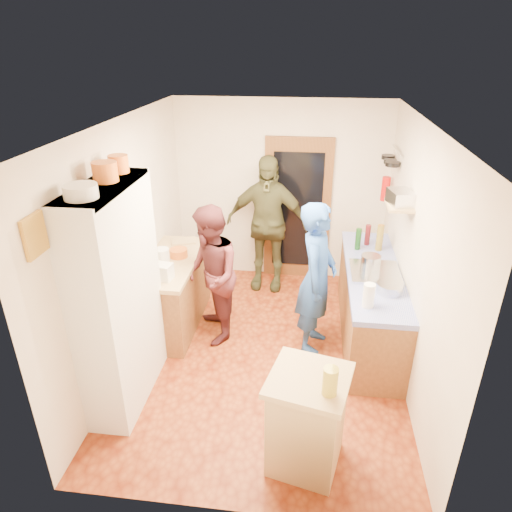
% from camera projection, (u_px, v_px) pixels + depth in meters
% --- Properties ---
extents(floor, '(3.00, 4.00, 0.02)m').
position_uv_depth(floor, '(265.00, 352.00, 5.32)').
color(floor, '#94431D').
rests_on(floor, ground).
extents(ceiling, '(3.00, 4.00, 0.02)m').
position_uv_depth(ceiling, '(267.00, 122.00, 4.18)').
color(ceiling, silver).
rests_on(ceiling, ground).
extents(wall_back, '(3.00, 0.02, 2.60)m').
position_uv_depth(wall_back, '(281.00, 192.00, 6.55)').
color(wall_back, silver).
rests_on(wall_back, ground).
extents(wall_front, '(3.00, 0.02, 2.60)m').
position_uv_depth(wall_front, '(233.00, 381.00, 2.95)').
color(wall_front, silver).
rests_on(wall_front, ground).
extents(wall_left, '(0.02, 4.00, 2.60)m').
position_uv_depth(wall_left, '(127.00, 243.00, 4.92)').
color(wall_left, silver).
rests_on(wall_left, ground).
extents(wall_right, '(0.02, 4.00, 2.60)m').
position_uv_depth(wall_right, '(415.00, 259.00, 4.58)').
color(wall_right, silver).
rests_on(wall_right, ground).
extents(door_frame, '(0.95, 0.06, 2.10)m').
position_uv_depth(door_frame, '(297.00, 210.00, 6.59)').
color(door_frame, brown).
rests_on(door_frame, ground).
extents(door_glass, '(0.70, 0.02, 1.70)m').
position_uv_depth(door_glass, '(297.00, 211.00, 6.56)').
color(door_glass, black).
rests_on(door_glass, door_frame).
extents(hutch_body, '(0.40, 1.20, 2.20)m').
position_uv_depth(hutch_body, '(119.00, 299.00, 4.26)').
color(hutch_body, silver).
rests_on(hutch_body, ground).
extents(hutch_top_shelf, '(0.40, 1.14, 0.04)m').
position_uv_depth(hutch_top_shelf, '(102.00, 187.00, 3.80)').
color(hutch_top_shelf, silver).
rests_on(hutch_top_shelf, hutch_body).
extents(plate_stack, '(0.26, 0.26, 0.11)m').
position_uv_depth(plate_stack, '(81.00, 191.00, 3.45)').
color(plate_stack, white).
rests_on(plate_stack, hutch_top_shelf).
extents(orange_pot_a, '(0.21, 0.21, 0.17)m').
position_uv_depth(orange_pot_a, '(105.00, 172.00, 3.84)').
color(orange_pot_a, orange).
rests_on(orange_pot_a, hutch_top_shelf).
extents(orange_pot_b, '(0.18, 0.18, 0.16)m').
position_uv_depth(orange_pot_b, '(119.00, 164.00, 4.10)').
color(orange_pot_b, orange).
rests_on(orange_pot_b, hutch_top_shelf).
extents(left_counter_base, '(0.60, 1.40, 0.85)m').
position_uv_depth(left_counter_base, '(173.00, 294.00, 5.66)').
color(left_counter_base, brown).
rests_on(left_counter_base, ground).
extents(left_counter_top, '(0.64, 1.44, 0.05)m').
position_uv_depth(left_counter_top, '(170.00, 262.00, 5.47)').
color(left_counter_top, tan).
rests_on(left_counter_top, left_counter_base).
extents(toaster, '(0.26, 0.20, 0.18)m').
position_uv_depth(toaster, '(161.00, 272.00, 5.00)').
color(toaster, white).
rests_on(toaster, left_counter_top).
extents(kettle, '(0.21, 0.21, 0.20)m').
position_uv_depth(kettle, '(162.00, 257.00, 5.31)').
color(kettle, white).
rests_on(kettle, left_counter_top).
extents(orange_bowl, '(0.22, 0.22, 0.10)m').
position_uv_depth(orange_bowl, '(179.00, 253.00, 5.52)').
color(orange_bowl, orange).
rests_on(orange_bowl, left_counter_top).
extents(chopping_board, '(0.35, 0.29, 0.02)m').
position_uv_depth(chopping_board, '(184.00, 241.00, 5.94)').
color(chopping_board, tan).
rests_on(chopping_board, left_counter_top).
extents(right_counter_base, '(0.60, 2.20, 0.84)m').
position_uv_depth(right_counter_base, '(369.00, 305.00, 5.44)').
color(right_counter_base, brown).
rests_on(right_counter_base, ground).
extents(right_counter_top, '(0.62, 2.22, 0.06)m').
position_uv_depth(right_counter_top, '(374.00, 272.00, 5.25)').
color(right_counter_top, '#1928BB').
rests_on(right_counter_top, right_counter_base).
extents(hob, '(0.55, 0.58, 0.04)m').
position_uv_depth(hob, '(375.00, 272.00, 5.13)').
color(hob, silver).
rests_on(hob, right_counter_top).
extents(pot_on_hob, '(0.22, 0.22, 0.14)m').
position_uv_depth(pot_on_hob, '(371.00, 261.00, 5.17)').
color(pot_on_hob, silver).
rests_on(pot_on_hob, hob).
extents(bottle_a, '(0.08, 0.08, 0.28)m').
position_uv_depth(bottle_a, '(358.00, 239.00, 5.68)').
color(bottle_a, '#143F14').
rests_on(bottle_a, right_counter_top).
extents(bottle_b, '(0.08, 0.08, 0.27)m').
position_uv_depth(bottle_b, '(368.00, 235.00, 5.81)').
color(bottle_b, '#591419').
rests_on(bottle_b, right_counter_top).
extents(bottle_c, '(0.08, 0.08, 0.33)m').
position_uv_depth(bottle_c, '(380.00, 238.00, 5.64)').
color(bottle_c, olive).
rests_on(bottle_c, right_counter_top).
extents(paper_towel, '(0.14, 0.14, 0.25)m').
position_uv_depth(paper_towel, '(369.00, 295.00, 4.47)').
color(paper_towel, white).
rests_on(paper_towel, right_counter_top).
extents(mixing_bowl, '(0.29, 0.29, 0.10)m').
position_uv_depth(mixing_bowl, '(390.00, 288.00, 4.74)').
color(mixing_bowl, silver).
rests_on(mixing_bowl, right_counter_top).
extents(island_base, '(0.66, 0.66, 0.86)m').
position_uv_depth(island_base, '(307.00, 423.00, 3.77)').
color(island_base, tan).
rests_on(island_base, ground).
extents(island_top, '(0.74, 0.74, 0.05)m').
position_uv_depth(island_top, '(309.00, 380.00, 3.57)').
color(island_top, tan).
rests_on(island_top, island_base).
extents(cutting_board, '(0.40, 0.35, 0.02)m').
position_uv_depth(cutting_board, '(305.00, 374.00, 3.62)').
color(cutting_board, white).
rests_on(cutting_board, island_top).
extents(oil_jar, '(0.14, 0.14, 0.23)m').
position_uv_depth(oil_jar, '(330.00, 381.00, 3.35)').
color(oil_jar, '#AD9E2D').
rests_on(oil_jar, island_top).
extents(pan_rail, '(0.02, 0.65, 0.02)m').
position_uv_depth(pan_rail, '(397.00, 150.00, 5.62)').
color(pan_rail, silver).
rests_on(pan_rail, wall_right).
extents(pan_hang_a, '(0.18, 0.18, 0.05)m').
position_uv_depth(pan_hang_a, '(393.00, 164.00, 5.53)').
color(pan_hang_a, black).
rests_on(pan_hang_a, pan_rail).
extents(pan_hang_b, '(0.16, 0.16, 0.05)m').
position_uv_depth(pan_hang_b, '(390.00, 162.00, 5.72)').
color(pan_hang_b, black).
rests_on(pan_hang_b, pan_rail).
extents(pan_hang_c, '(0.17, 0.17, 0.05)m').
position_uv_depth(pan_hang_c, '(388.00, 157.00, 5.89)').
color(pan_hang_c, black).
rests_on(pan_hang_c, pan_rail).
extents(wall_shelf, '(0.26, 0.42, 0.03)m').
position_uv_depth(wall_shelf, '(399.00, 206.00, 4.82)').
color(wall_shelf, tan).
rests_on(wall_shelf, wall_right).
extents(radio, '(0.28, 0.34, 0.15)m').
position_uv_depth(radio, '(400.00, 197.00, 4.78)').
color(radio, silver).
rests_on(radio, wall_shelf).
extents(ext_bracket, '(0.06, 0.10, 0.04)m').
position_uv_depth(ext_bracket, '(390.00, 193.00, 6.04)').
color(ext_bracket, black).
rests_on(ext_bracket, wall_right).
extents(fire_extinguisher, '(0.11, 0.11, 0.32)m').
position_uv_depth(fire_extinguisher, '(386.00, 189.00, 6.02)').
color(fire_extinguisher, red).
rests_on(fire_extinguisher, wall_right).
extents(picture_frame, '(0.03, 0.25, 0.30)m').
position_uv_depth(picture_frame, '(35.00, 236.00, 3.20)').
color(picture_frame, gold).
rests_on(picture_frame, wall_left).
extents(person_hob, '(0.54, 0.72, 1.77)m').
position_uv_depth(person_hob, '(319.00, 280.00, 5.03)').
color(person_hob, '#244EA7').
rests_on(person_hob, ground).
extents(person_left, '(0.86, 0.97, 1.66)m').
position_uv_depth(person_left, '(212.00, 274.00, 5.28)').
color(person_left, '#4C1F23').
rests_on(person_left, ground).
extents(person_back, '(1.16, 0.54, 1.93)m').
position_uv_depth(person_back, '(267.00, 224.00, 6.33)').
color(person_back, '#3F3E23').
rests_on(person_back, ground).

